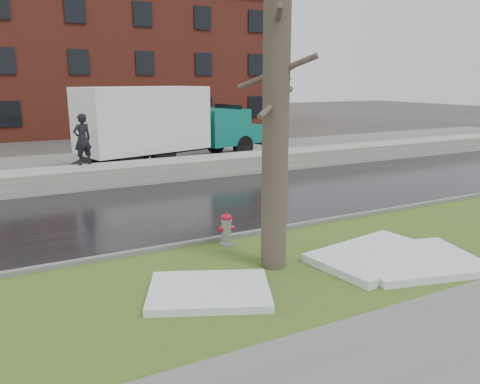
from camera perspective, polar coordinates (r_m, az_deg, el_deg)
name	(u,v)px	position (r m, az deg, el deg)	size (l,w,h in m)	color
ground	(269,249)	(11.11, 3.53, -6.95)	(120.00, 120.00, 0.00)	#47423D
verge	(299,267)	(10.13, 7.19, -9.01)	(60.00, 4.50, 0.04)	#304F1A
sidewalk	(448,357)	(7.69, 24.00, -17.88)	(60.00, 3.00, 0.05)	slate
road	(196,204)	(14.96, -5.33, -1.51)	(60.00, 7.00, 0.03)	black
parking_lot	(129,163)	(22.89, -13.40, 3.44)	(60.00, 9.00, 0.03)	slate
curb	(249,234)	(11.91, 1.06, -5.15)	(60.00, 0.15, 0.14)	slate
snowbank	(156,171)	(18.75, -10.21, 2.54)	(60.00, 1.60, 0.75)	#AEA99F
brick_building	(96,65)	(39.62, -17.20, 14.58)	(26.00, 12.00, 10.00)	maroon
bg_tree_right	(287,86)	(39.25, 5.78, 12.68)	(1.40, 1.62, 6.50)	brown
fire_hydrant	(226,228)	(11.10, -1.68, -4.40)	(0.39, 0.34, 0.81)	gray
tree	(276,106)	(9.33, 4.39, 10.43)	(1.23, 1.39, 6.64)	brown
box_truck	(165,124)	(22.08, -9.16, 8.21)	(10.83, 4.77, 3.59)	black
worker	(82,139)	(18.55, -18.66, 6.10)	(0.70, 0.46, 1.92)	black
snow_patch_near	(414,260)	(10.77, 20.46, -7.82)	(2.60, 2.00, 0.16)	silver
snow_patch_far	(209,291)	(8.78, -3.76, -11.96)	(2.20, 1.60, 0.14)	silver
snow_patch_side	(377,256)	(10.74, 16.33, -7.51)	(2.80, 1.80, 0.18)	silver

